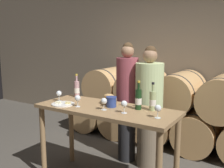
{
  "coord_description": "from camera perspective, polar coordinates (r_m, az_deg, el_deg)",
  "views": [
    {
      "loc": [
        1.58,
        -2.38,
        1.71
      ],
      "look_at": [
        0.0,
        0.13,
        1.19
      ],
      "focal_mm": 42.0,
      "sensor_mm": 36.0,
      "label": 1
    }
  ],
  "objects": [
    {
      "name": "wine_bottle_red",
      "position": [
        2.87,
        5.77,
        -3.32
      ],
      "size": [
        0.07,
        0.07,
        0.32
      ],
      "color": "#193819",
      "rests_on": "tasting_table"
    },
    {
      "name": "wine_glass_center",
      "position": [
        2.83,
        -1.78,
        -3.82
      ],
      "size": [
        0.07,
        0.07,
        0.13
      ],
      "color": "white",
      "rests_on": "tasting_table"
    },
    {
      "name": "barrel_stack",
      "position": [
        4.47,
        10.42,
        -5.19
      ],
      "size": [
        3.25,
        0.96,
        1.2
      ],
      "color": "tan",
      "rests_on": "ground_plane"
    },
    {
      "name": "wine_glass_left",
      "position": [
        2.99,
        -7.5,
        -3.17
      ],
      "size": [
        0.07,
        0.07,
        0.13
      ],
      "color": "white",
      "rests_on": "tasting_table"
    },
    {
      "name": "wine_glass_far_right",
      "position": [
        2.59,
        9.97,
        -5.31
      ],
      "size": [
        0.07,
        0.07,
        0.13
      ],
      "color": "white",
      "rests_on": "tasting_table"
    },
    {
      "name": "person_left",
      "position": [
        3.63,
        3.29,
        -3.78
      ],
      "size": [
        0.3,
        0.3,
        1.66
      ],
      "color": "#232326",
      "rests_on": "ground_plane"
    },
    {
      "name": "wine_bottle_white",
      "position": [
        2.85,
        8.85,
        -3.59
      ],
      "size": [
        0.07,
        0.07,
        0.31
      ],
      "color": "#ADBC7F",
      "rests_on": "tasting_table"
    },
    {
      "name": "person_right",
      "position": [
        3.5,
        8.02,
        -5.04
      ],
      "size": [
        0.37,
        0.37,
        1.62
      ],
      "color": "#756651",
      "rests_on": "ground_plane"
    },
    {
      "name": "bread_basket",
      "position": [
        3.13,
        -0.63,
        -3.46
      ],
      "size": [
        0.18,
        0.18,
        0.12
      ],
      "color": "olive",
      "rests_on": "tasting_table"
    },
    {
      "name": "wine_glass_right",
      "position": [
        2.72,
        2.65,
        -4.43
      ],
      "size": [
        0.07,
        0.07,
        0.13
      ],
      "color": "white",
      "rests_on": "tasting_table"
    },
    {
      "name": "blue_crock",
      "position": [
        2.97,
        -0.14,
        -3.8
      ],
      "size": [
        0.12,
        0.12,
        0.12
      ],
      "color": "navy",
      "rests_on": "tasting_table"
    },
    {
      "name": "cheese_plate",
      "position": [
        3.13,
        -10.61,
        -4.29
      ],
      "size": [
        0.27,
        0.27,
        0.04
      ],
      "color": "white",
      "rests_on": "tasting_table"
    },
    {
      "name": "wine_bottle_rose",
      "position": [
        3.49,
        -7.68,
        -1.06
      ],
      "size": [
        0.07,
        0.07,
        0.31
      ],
      "color": "#BC8E93",
      "rests_on": "tasting_table"
    },
    {
      "name": "wine_glass_far_left",
      "position": [
        3.29,
        -11.49,
        -2.09
      ],
      "size": [
        0.07,
        0.07,
        0.13
      ],
      "color": "white",
      "rests_on": "tasting_table"
    },
    {
      "name": "stone_wall_back",
      "position": [
        4.89,
        13.44,
        8.3
      ],
      "size": [
        10.0,
        0.12,
        3.2
      ],
      "color": "gray",
      "rests_on": "ground_plane"
    },
    {
      "name": "tasting_table",
      "position": [
        3.0,
        -1.32,
        -7.8
      ],
      "size": [
        1.62,
        0.64,
        0.94
      ],
      "color": "#99754C",
      "rests_on": "ground_plane"
    }
  ]
}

